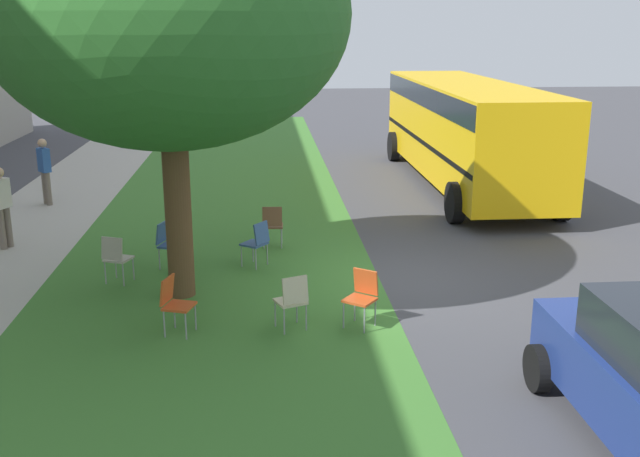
{
  "coord_description": "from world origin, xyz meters",
  "views": [
    {
      "loc": [
        -12.22,
        2.28,
        4.47
      ],
      "look_at": [
        -1.07,
        1.38,
        1.33
      ],
      "focal_mm": 41.17,
      "sensor_mm": 36.0,
      "label": 1
    }
  ],
  "objects_px": {
    "street_tree": "(168,14)",
    "chair_3": "(272,223)",
    "chair_2": "(257,240)",
    "chair_6": "(168,241)",
    "chair_5": "(292,298)",
    "school_bus": "(465,123)",
    "chair_0": "(362,294)",
    "pedestrian_1": "(2,204)",
    "chair_4": "(174,301)",
    "chair_1": "(116,256)",
    "pedestrian_0": "(45,169)"
  },
  "relations": [
    {
      "from": "chair_1",
      "to": "pedestrian_0",
      "type": "xyz_separation_m",
      "value": [
        6.13,
        2.86,
        0.41
      ]
    },
    {
      "from": "school_bus",
      "to": "chair_5",
      "type": "bearing_deg",
      "value": 151.93
    },
    {
      "from": "chair_3",
      "to": "school_bus",
      "type": "bearing_deg",
      "value": -44.43
    },
    {
      "from": "chair_0",
      "to": "school_bus",
      "type": "bearing_deg",
      "value": -23.28
    },
    {
      "from": "street_tree",
      "to": "school_bus",
      "type": "relative_size",
      "value": 0.65
    },
    {
      "from": "chair_6",
      "to": "pedestrian_1",
      "type": "relative_size",
      "value": 0.52
    },
    {
      "from": "chair_5",
      "to": "pedestrian_0",
      "type": "relative_size",
      "value": 0.52
    },
    {
      "from": "chair_4",
      "to": "pedestrian_0",
      "type": "bearing_deg",
      "value": 26.13
    },
    {
      "from": "chair_3",
      "to": "chair_4",
      "type": "relative_size",
      "value": 1.0
    },
    {
      "from": "chair_2",
      "to": "chair_3",
      "type": "bearing_deg",
      "value": -14.26
    },
    {
      "from": "chair_5",
      "to": "school_bus",
      "type": "relative_size",
      "value": 0.08
    },
    {
      "from": "chair_4",
      "to": "pedestrian_0",
      "type": "distance_m",
      "value": 9.38
    },
    {
      "from": "chair_6",
      "to": "chair_5",
      "type": "bearing_deg",
      "value": -144.92
    },
    {
      "from": "street_tree",
      "to": "chair_2",
      "type": "height_order",
      "value": "street_tree"
    },
    {
      "from": "chair_1",
      "to": "chair_4",
      "type": "relative_size",
      "value": 1.0
    },
    {
      "from": "chair_2",
      "to": "chair_6",
      "type": "height_order",
      "value": "same"
    },
    {
      "from": "chair_1",
      "to": "chair_0",
      "type": "bearing_deg",
      "value": -118.51
    },
    {
      "from": "chair_2",
      "to": "chair_6",
      "type": "bearing_deg",
      "value": 87.02
    },
    {
      "from": "chair_0",
      "to": "school_bus",
      "type": "height_order",
      "value": "school_bus"
    },
    {
      "from": "chair_2",
      "to": "chair_3",
      "type": "relative_size",
      "value": 1.0
    },
    {
      "from": "pedestrian_0",
      "to": "pedestrian_1",
      "type": "xyz_separation_m",
      "value": [
        -3.77,
        -0.19,
        0.0
      ]
    },
    {
      "from": "chair_3",
      "to": "chair_6",
      "type": "relative_size",
      "value": 1.0
    },
    {
      "from": "street_tree",
      "to": "chair_3",
      "type": "distance_m",
      "value": 5.11
    },
    {
      "from": "chair_6",
      "to": "pedestrian_1",
      "type": "height_order",
      "value": "pedestrian_1"
    },
    {
      "from": "street_tree",
      "to": "chair_3",
      "type": "relative_size",
      "value": 7.62
    },
    {
      "from": "chair_0",
      "to": "pedestrian_1",
      "type": "xyz_separation_m",
      "value": [
        4.57,
        6.75,
        0.41
      ]
    },
    {
      "from": "chair_4",
      "to": "school_bus",
      "type": "distance_m",
      "value": 12.16
    },
    {
      "from": "chair_4",
      "to": "school_bus",
      "type": "bearing_deg",
      "value": -35.44
    },
    {
      "from": "chair_3",
      "to": "pedestrian_0",
      "type": "relative_size",
      "value": 0.52
    },
    {
      "from": "chair_3",
      "to": "school_bus",
      "type": "height_order",
      "value": "school_bus"
    },
    {
      "from": "chair_1",
      "to": "chair_6",
      "type": "bearing_deg",
      "value": -43.75
    },
    {
      "from": "chair_1",
      "to": "chair_5",
      "type": "distance_m",
      "value": 3.8
    },
    {
      "from": "chair_2",
      "to": "street_tree",
      "type": "bearing_deg",
      "value": 137.76
    },
    {
      "from": "chair_0",
      "to": "chair_6",
      "type": "relative_size",
      "value": 1.0
    },
    {
      "from": "street_tree",
      "to": "chair_5",
      "type": "bearing_deg",
      "value": -132.45
    },
    {
      "from": "street_tree",
      "to": "chair_1",
      "type": "height_order",
      "value": "street_tree"
    },
    {
      "from": "chair_2",
      "to": "school_bus",
      "type": "xyz_separation_m",
      "value": [
        6.83,
        -5.8,
        1.24
      ]
    },
    {
      "from": "street_tree",
      "to": "chair_2",
      "type": "distance_m",
      "value": 4.5
    },
    {
      "from": "chair_2",
      "to": "chair_4",
      "type": "height_order",
      "value": "same"
    },
    {
      "from": "chair_1",
      "to": "chair_6",
      "type": "height_order",
      "value": "same"
    },
    {
      "from": "chair_1",
      "to": "chair_3",
      "type": "distance_m",
      "value": 3.42
    },
    {
      "from": "pedestrian_0",
      "to": "chair_1",
      "type": "bearing_deg",
      "value": -154.99
    },
    {
      "from": "chair_6",
      "to": "chair_0",
      "type": "bearing_deg",
      "value": -132.96
    },
    {
      "from": "chair_5",
      "to": "chair_6",
      "type": "xyz_separation_m",
      "value": [
        3.15,
        2.21,
        0.0
      ]
    },
    {
      "from": "chair_0",
      "to": "chair_5",
      "type": "relative_size",
      "value": 1.0
    },
    {
      "from": "chair_4",
      "to": "chair_2",
      "type": "bearing_deg",
      "value": -21.8
    },
    {
      "from": "chair_4",
      "to": "pedestrian_1",
      "type": "relative_size",
      "value": 0.52
    },
    {
      "from": "pedestrian_0",
      "to": "street_tree",
      "type": "bearing_deg",
      "value": -149.1
    },
    {
      "from": "pedestrian_1",
      "to": "chair_2",
      "type": "bearing_deg",
      "value": -107.37
    },
    {
      "from": "chair_4",
      "to": "chair_3",
      "type": "bearing_deg",
      "value": -19.7
    }
  ]
}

